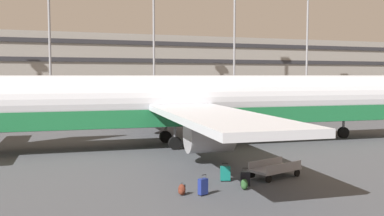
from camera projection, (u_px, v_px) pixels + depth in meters
The scene contains 13 objects.
ground_plane at pixel (162, 144), 31.57m from camera, with size 600.00×600.00×0.00m, color #424449.
terminal_structure at pixel (85, 69), 79.65m from camera, with size 130.15×14.49×12.36m.
airliner at pixel (183, 104), 30.88m from camera, with size 40.42×32.73×10.63m.
light_mast_center_left at pixel (50, 33), 63.05m from camera, with size 1.80×0.50×19.18m.
light_mast_center_right at pixel (154, 30), 68.38m from camera, with size 1.80×0.50×21.22m.
light_mast_right at pixel (234, 28), 73.16m from camera, with size 1.80×0.50×22.98m.
light_mast_far_right at pixel (307, 40), 78.30m from camera, with size 1.80×0.50×19.69m.
suitcase_orange at pixel (245, 178), 19.66m from camera, with size 0.51×0.41×0.83m.
suitcase_laid_flat at pixel (203, 186), 18.14m from camera, with size 0.45×0.34×0.91m.
suitcase_red at pixel (225, 173), 20.58m from camera, with size 0.54×0.41×0.85m.
backpack_scuffed at pixel (244, 185), 19.01m from camera, with size 0.42×0.41×0.55m.
backpack_purple at pixel (182, 190), 18.16m from camera, with size 0.41×0.41×0.53m.
baggage_cart at pixel (275, 169), 21.33m from camera, with size 3.35×2.01×0.82m.
Camera 1 is at (-8.60, -30.15, 5.09)m, focal length 40.08 mm.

